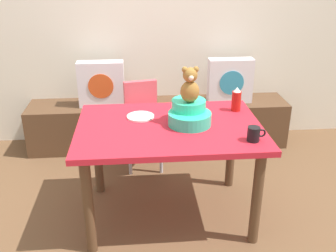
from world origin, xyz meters
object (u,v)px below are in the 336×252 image
highchair (144,114)px  dinner_plate_near (140,116)px  pillow_floral_right (230,81)px  pillow_floral_left (101,84)px  infant_seat_teal (189,114)px  ketchup_bottle (236,100)px  coffee_mug (254,134)px  teddy_bear (190,86)px  dining_table (169,139)px

highchair → dinner_plate_near: bearing=-93.4°
highchair → pillow_floral_right: bearing=25.5°
pillow_floral_left → infant_seat_teal: bearing=-59.0°
ketchup_bottle → highchair: bearing=142.5°
ketchup_bottle → coffee_mug: ketchup_bottle is taller
ketchup_bottle → teddy_bear: bearing=-150.6°
dining_table → teddy_bear: size_ratio=5.13×
pillow_floral_left → highchair: 0.60m
pillow_floral_left → coffee_mug: (1.07, -1.47, 0.11)m
infant_seat_teal → coffee_mug: 0.48m
highchair → dinner_plate_near: (-0.04, -0.60, 0.22)m
pillow_floral_right → highchair: (-0.87, -0.42, -0.16)m
highchair → infant_seat_teal: (0.30, -0.75, 0.29)m
pillow_floral_right → teddy_bear: teddy_bear is taller
pillow_floral_left → dinner_plate_near: size_ratio=2.20×
highchair → dinner_plate_near: 0.65m
coffee_mug → dining_table: bearing=150.4°
dining_table → highchair: size_ratio=1.62×
pillow_floral_left → pillow_floral_right: (1.27, 0.00, 0.00)m
pillow_floral_left → dining_table: bearing=-64.8°
pillow_floral_left → pillow_floral_right: same height
ketchup_bottle → dinner_plate_near: bearing=-174.1°
pillow_floral_left → ketchup_bottle: ketchup_bottle is taller
pillow_floral_right → dinner_plate_near: size_ratio=2.20×
pillow_floral_left → infant_seat_teal: (0.70, -1.16, 0.13)m
coffee_mug → dinner_plate_near: 0.84m
teddy_bear → highchair: bearing=112.0°
dining_table → teddy_bear: 0.41m
infant_seat_teal → dining_table: bearing=-172.0°
pillow_floral_right → dinner_plate_near: 1.37m
pillow_floral_left → dining_table: pillow_floral_left is taller
pillow_floral_right → dining_table: size_ratio=0.34×
teddy_bear → dinner_plate_near: teddy_bear is taller
pillow_floral_left → dinner_plate_near: bearing=-70.5°
pillow_floral_right → ketchup_bottle: size_ratio=2.38×
highchair → ketchup_bottle: 0.92m
pillow_floral_left → dining_table: 1.31m
infant_seat_teal → dinner_plate_near: (-0.34, 0.14, -0.07)m
highchair → ketchup_bottle: (0.69, -0.53, 0.31)m
dining_table → ketchup_bottle: ketchup_bottle is taller
dining_table → dinner_plate_near: (-0.20, 0.16, 0.11)m
pillow_floral_right → pillow_floral_left: bearing=180.0°
pillow_floral_left → pillow_floral_right: 1.27m
dinner_plate_near → pillow_floral_left: bearing=109.5°
pillow_floral_left → coffee_mug: 1.82m
dining_table → dinner_plate_near: bearing=140.5°
highchair → coffee_mug: size_ratio=6.58×
highchair → infant_seat_teal: infant_seat_teal is taller
dining_table → infant_seat_teal: infant_seat_teal is taller
pillow_floral_left → teddy_bear: bearing=-59.0°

